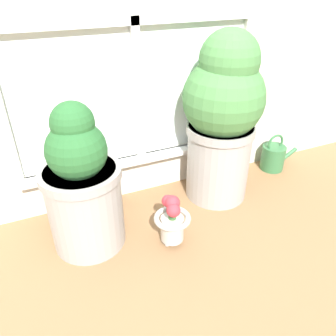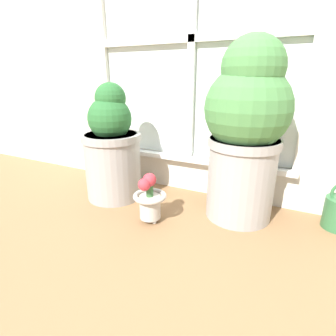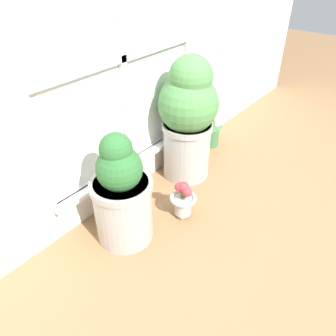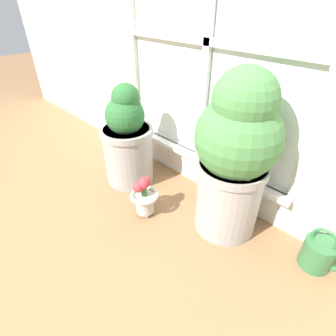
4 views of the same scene
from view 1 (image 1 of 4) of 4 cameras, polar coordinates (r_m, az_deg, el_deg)
ground_plane at (r=1.27m, az=5.91°, el=-18.70°), size 10.00×10.00×0.00m
potted_plant_left at (r=1.28m, az=-14.67°, el=-3.09°), size 0.30×0.30×0.60m
potted_plant_right at (r=1.48m, az=9.47°, el=8.87°), size 0.36×0.36×0.78m
flower_vase at (r=1.32m, az=0.72°, el=-9.02°), size 0.15×0.15×0.23m
watering_can at (r=1.92m, az=17.87°, el=1.88°), size 0.23×0.13×0.21m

